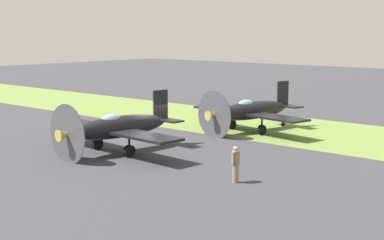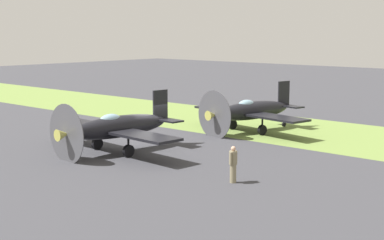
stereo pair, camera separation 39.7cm
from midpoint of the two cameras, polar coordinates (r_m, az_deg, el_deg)
name	(u,v)px [view 2 (the right image)]	position (r m, az deg, el deg)	size (l,w,h in m)	color
ground_plane	(147,144)	(36.20, -4.10, -2.39)	(160.00, 160.00, 0.00)	#38383D
grass_verge	(249,124)	(44.16, 5.90, -0.38)	(120.00, 11.00, 0.01)	olive
airplane_lead	(117,127)	(33.72, -7.08, -0.69)	(9.99, 7.90, 3.56)	black
airplane_wingman	(251,111)	(40.59, 6.10, 0.91)	(9.96, 7.93, 3.53)	black
ground_crew_chief	(233,164)	(26.96, 4.50, -4.30)	(0.38, 0.62, 1.73)	#847A5B
fuel_drum	(131,125)	(40.64, -5.79, -0.53)	(0.60, 0.60, 0.90)	#476633
runway_marker_cone	(152,121)	(43.89, -3.74, -0.12)	(0.36, 0.36, 0.44)	orange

